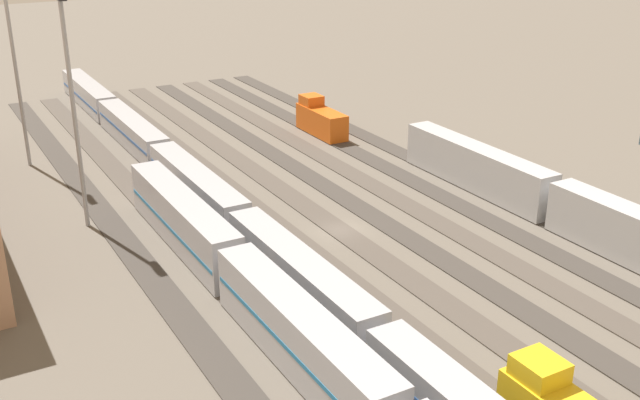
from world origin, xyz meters
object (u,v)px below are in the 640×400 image
train_on_track_7 (300,338)px  light_mast_1 (70,77)px  light_mast_3 (8,20)px  train_on_track_6 (232,217)px  train_on_track_1 (321,120)px

train_on_track_7 → light_mast_1: (33.69, 7.10, 13.03)m
train_on_track_7 → light_mast_3: light_mast_3 is taller
train_on_track_7 → light_mast_1: bearing=11.9°
train_on_track_6 → light_mast_1: size_ratio=5.77×
train_on_track_6 → light_mast_3: light_mast_3 is taller
light_mast_1 → light_mast_3: light_mast_3 is taller
train_on_track_1 → train_on_track_7: size_ratio=0.14×
light_mast_1 → train_on_track_7: bearing=-168.1°
light_mast_1 → light_mast_3: bearing=4.3°
train_on_track_6 → light_mast_3: (32.79, 13.82, 16.07)m
train_on_track_1 → train_on_track_6: 36.27m
train_on_track_1 → light_mast_1: 42.73m
train_on_track_1 → train_on_track_7: (-50.05, 30.00, 0.45)m
train_on_track_7 → train_on_track_6: bearing=-11.9°
train_on_track_6 → light_mast_1: (9.92, 12.10, 13.58)m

